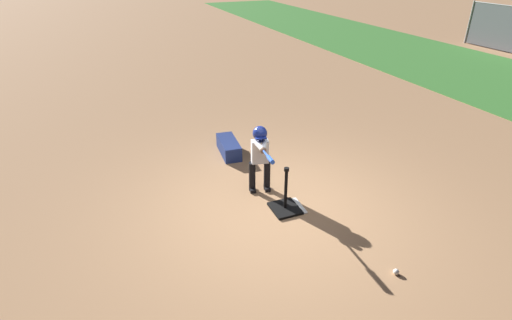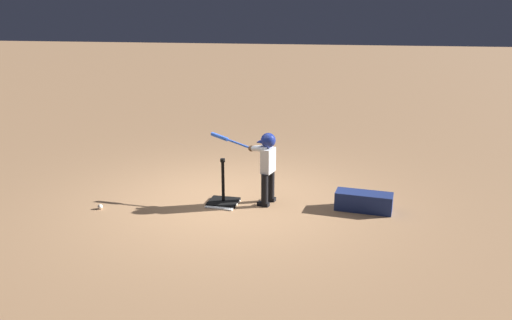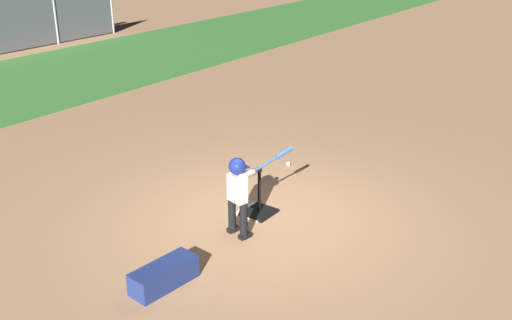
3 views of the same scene
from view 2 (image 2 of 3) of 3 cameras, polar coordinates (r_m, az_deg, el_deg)
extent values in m
plane|color=#AD7F56|center=(7.99, -3.19, -4.61)|extent=(90.00, 90.00, 0.00)
cube|color=white|center=(7.81, -3.82, -5.03)|extent=(0.46, 0.46, 0.02)
cube|color=black|center=(7.86, -3.74, -4.80)|extent=(0.46, 0.41, 0.04)
cylinder|color=black|center=(7.75, -3.79, -2.47)|extent=(0.05, 0.05, 0.64)
cylinder|color=black|center=(7.65, -3.84, -0.03)|extent=(0.08, 0.08, 0.05)
cylinder|color=black|center=(7.65, 0.99, -3.49)|extent=(0.13, 0.13, 0.51)
cube|color=black|center=(7.74, 0.85, -5.05)|extent=(0.20, 0.13, 0.06)
cylinder|color=black|center=(7.86, 1.73, -2.94)|extent=(0.13, 0.13, 0.51)
cube|color=black|center=(7.95, 1.59, -4.47)|extent=(0.20, 0.13, 0.06)
cube|color=silver|center=(7.62, 1.39, -0.04)|extent=(0.20, 0.29, 0.38)
sphere|color=brown|center=(7.54, 1.41, 2.16)|extent=(0.20, 0.20, 0.20)
sphere|color=navy|center=(7.54, 1.41, 2.26)|extent=(0.23, 0.23, 0.23)
cube|color=navy|center=(7.58, 0.75, 2.12)|extent=(0.15, 0.19, 0.01)
cylinder|color=silver|center=(7.59, 0.28, 1.26)|extent=(0.31, 0.22, 0.11)
cylinder|color=silver|center=(7.67, 0.56, 1.41)|extent=(0.31, 0.10, 0.11)
sphere|color=brown|center=(7.69, -0.54, 1.33)|extent=(0.10, 0.10, 0.10)
cylinder|color=blue|center=(7.82, -2.78, 2.16)|extent=(0.68, 0.18, 0.19)
cylinder|color=blue|center=(7.91, -4.18, 2.68)|extent=(0.31, 0.13, 0.13)
cylinder|color=black|center=(7.68, -0.41, 1.29)|extent=(0.04, 0.05, 0.05)
sphere|color=white|center=(7.97, -17.38, -5.11)|extent=(0.07, 0.07, 0.07)
cube|color=navy|center=(7.70, 12.21, -4.66)|extent=(0.87, 0.39, 0.28)
camera|label=1|loc=(11.49, -23.89, 18.15)|focal=28.00mm
camera|label=3|loc=(12.41, 34.61, 19.13)|focal=42.00mm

